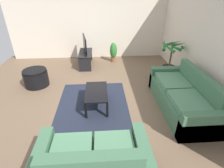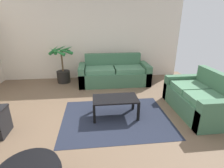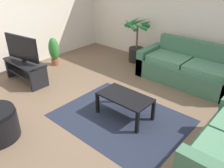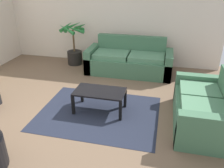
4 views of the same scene
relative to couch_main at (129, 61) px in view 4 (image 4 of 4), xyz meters
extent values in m
plane|color=brown|center=(-0.66, -2.28, -0.30)|extent=(6.60, 6.60, 0.00)
cube|color=beige|center=(-0.66, 0.72, 1.05)|extent=(6.00, 0.06, 2.70)
cube|color=#3F6B4C|center=(0.00, -0.03, -0.09)|extent=(2.17, 0.90, 0.42)
cube|color=#3F6B4C|center=(0.00, 0.34, 0.36)|extent=(1.81, 0.16, 0.48)
cube|color=#3F6B4C|center=(-1.00, -0.03, 0.01)|extent=(0.18, 0.90, 0.62)
cube|color=#3F6B4C|center=(1.00, -0.03, 0.01)|extent=(0.18, 0.90, 0.62)
cube|color=#4F7F5D|center=(-0.45, -0.08, 0.18)|extent=(0.87, 0.66, 0.12)
cube|color=#4F7F5D|center=(0.45, -0.08, 0.18)|extent=(0.87, 0.66, 0.12)
cube|color=#3F6B4C|center=(1.59, -2.02, -0.09)|extent=(0.90, 1.61, 0.42)
cube|color=#3F6B4C|center=(1.59, -2.73, 0.01)|extent=(0.90, 0.18, 0.62)
cube|color=#3F6B4C|center=(1.59, -1.30, 0.01)|extent=(0.90, 0.18, 0.62)
cube|color=#4F7F5D|center=(1.54, -2.33, 0.18)|extent=(0.66, 0.59, 0.12)
cube|color=#4F7F5D|center=(1.54, -1.71, 0.18)|extent=(0.66, 0.59, 0.12)
cube|color=black|center=(-0.22, -1.99, 0.10)|extent=(0.93, 0.52, 0.03)
cube|color=black|center=(-0.66, -2.22, -0.11)|extent=(0.05, 0.05, 0.39)
cube|color=black|center=(0.22, -2.22, -0.11)|extent=(0.05, 0.05, 0.39)
cube|color=black|center=(-0.66, -1.76, -0.11)|extent=(0.05, 0.05, 0.39)
cube|color=black|center=(0.22, -1.76, -0.11)|extent=(0.05, 0.05, 0.39)
cube|color=#1E2333|center=(-0.22, -2.09, -0.30)|extent=(2.20, 1.70, 0.01)
cylinder|color=black|center=(-1.61, 0.27, -0.11)|extent=(0.41, 0.41, 0.38)
cylinder|color=brown|center=(-1.61, 0.27, 0.38)|extent=(0.05, 0.05, 0.62)
cone|color=#247132|center=(-1.41, 0.25, 0.74)|extent=(0.13, 0.43, 0.24)
cone|color=#247132|center=(-1.47, 0.49, 0.74)|extent=(0.49, 0.37, 0.28)
cone|color=#247132|center=(-1.71, 0.49, 0.74)|extent=(0.50, 0.29, 0.27)
cone|color=#247132|center=(-1.84, 0.36, 0.74)|extent=(0.28, 0.50, 0.27)
cone|color=#247132|center=(-1.78, 0.22, 0.74)|extent=(0.19, 0.38, 0.22)
cone|color=#247132|center=(-1.69, 0.03, 0.74)|extent=(0.51, 0.24, 0.27)
cone|color=#247132|center=(-1.47, 0.06, 0.74)|extent=(0.46, 0.38, 0.27)
camera|label=1|loc=(3.27, -1.86, 2.24)|focal=27.93mm
camera|label=2|loc=(-0.64, -5.19, 1.64)|focal=27.67mm
camera|label=3|loc=(1.88, -4.72, 2.15)|focal=37.30mm
camera|label=4|loc=(0.86, -5.58, 2.05)|focal=36.85mm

